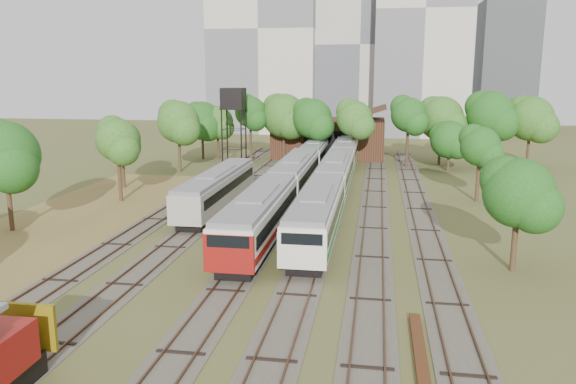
# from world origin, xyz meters

# --- Properties ---
(ground) EXTENTS (240.00, 240.00, 0.00)m
(ground) POSITION_xyz_m (0.00, 0.00, 0.00)
(ground) COLOR #475123
(ground) RESTS_ON ground
(dry_grass_patch) EXTENTS (14.00, 60.00, 0.04)m
(dry_grass_patch) POSITION_xyz_m (-18.00, 8.00, 0.02)
(dry_grass_patch) COLOR brown
(dry_grass_patch) RESTS_ON ground
(tracks) EXTENTS (24.60, 80.00, 0.19)m
(tracks) POSITION_xyz_m (-0.67, 25.00, 0.04)
(tracks) COLOR #4C473D
(tracks) RESTS_ON ground
(railcar_red_set) EXTENTS (2.96, 34.57, 3.66)m
(railcar_red_set) POSITION_xyz_m (-2.00, 21.16, 1.94)
(railcar_red_set) COLOR black
(railcar_red_set) RESTS_ON ground
(railcar_green_set) EXTENTS (2.90, 52.08, 3.59)m
(railcar_green_set) POSITION_xyz_m (2.00, 31.25, 1.90)
(railcar_green_set) COLOR black
(railcar_green_set) RESTS_ON ground
(railcar_rear) EXTENTS (2.71, 16.08, 3.34)m
(railcar_rear) POSITION_xyz_m (-2.00, 48.42, 1.77)
(railcar_rear) COLOR black
(railcar_rear) RESTS_ON ground
(old_grey_coach) EXTENTS (2.72, 18.00, 3.36)m
(old_grey_coach) POSITION_xyz_m (-8.00, 22.50, 1.83)
(old_grey_coach) COLOR black
(old_grey_coach) RESTS_ON ground
(water_tower) EXTENTS (2.97, 2.97, 10.29)m
(water_tower) POSITION_xyz_m (-12.48, 45.82, 8.67)
(water_tower) COLOR black
(water_tower) RESTS_ON ground
(rail_pile_far) EXTENTS (0.52, 8.26, 0.27)m
(rail_pile_far) POSITION_xyz_m (8.20, -2.89, 0.13)
(rail_pile_far) COLOR #502C17
(rail_pile_far) RESTS_ON ground
(maintenance_shed) EXTENTS (16.45, 11.55, 7.58)m
(maintenance_shed) POSITION_xyz_m (-1.00, 57.98, 2.91)
(maintenance_shed) COLOR #351713
(maintenance_shed) RESTS_ON ground
(tree_band_left) EXTENTS (8.59, 63.59, 8.84)m
(tree_band_left) POSITION_xyz_m (-19.58, 23.08, 5.44)
(tree_band_left) COLOR #382616
(tree_band_left) RESTS_ON ground
(tree_band_far) EXTENTS (47.16, 9.74, 9.90)m
(tree_band_far) POSITION_xyz_m (6.97, 50.71, 6.41)
(tree_band_far) COLOR #382616
(tree_band_far) RESTS_ON ground
(tree_band_right) EXTENTS (5.05, 42.23, 7.18)m
(tree_band_right) POSITION_xyz_m (15.00, 31.07, 4.54)
(tree_band_right) COLOR #382616
(tree_band_right) RESTS_ON ground
(tower_left) EXTENTS (22.00, 16.00, 42.00)m
(tower_left) POSITION_xyz_m (-18.00, 95.00, 21.00)
(tower_left) COLOR beige
(tower_left) RESTS_ON ground
(tower_centre) EXTENTS (20.00, 18.00, 36.00)m
(tower_centre) POSITION_xyz_m (2.00, 100.00, 18.00)
(tower_centre) COLOR #AFAB9E
(tower_centre) RESTS_ON ground
(tower_right) EXTENTS (18.00, 16.00, 48.00)m
(tower_right) POSITION_xyz_m (14.00, 92.00, 24.00)
(tower_right) COLOR beige
(tower_right) RESTS_ON ground
(tower_far_right) EXTENTS (12.00, 12.00, 28.00)m
(tower_far_right) POSITION_xyz_m (34.00, 110.00, 14.00)
(tower_far_right) COLOR #3A3D41
(tower_far_right) RESTS_ON ground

